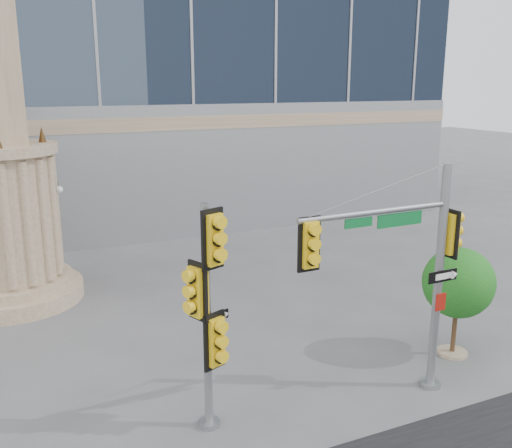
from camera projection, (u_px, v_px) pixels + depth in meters
name	position (u px, v px, depth m)	size (l,w,h in m)	color
ground	(310.00, 391.00, 13.21)	(120.00, 120.00, 0.00)	#545456
main_signal_pole	(407.00, 259.00, 12.23)	(4.10, 0.50, 5.27)	slate
secondary_signal_pole	(208.00, 303.00, 11.09)	(0.89, 0.64, 4.74)	slate
street_tree	(459.00, 285.00, 14.57)	(1.86, 1.81, 2.90)	gray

